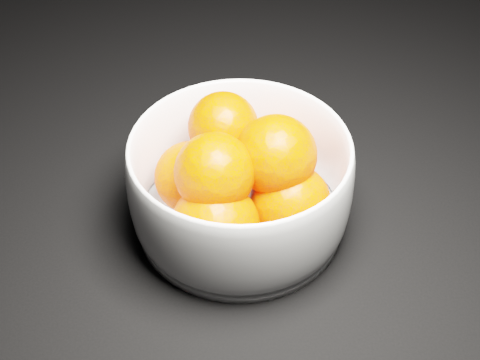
{
  "coord_description": "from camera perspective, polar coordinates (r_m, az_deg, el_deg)",
  "views": [
    {
      "loc": [
        -0.25,
        -0.6,
        0.44
      ],
      "look_at": [
        -0.25,
        -0.18,
        0.05
      ],
      "focal_mm": 50.0,
      "sensor_mm": 36.0,
      "label": 1
    }
  ],
  "objects": [
    {
      "name": "ground",
      "position": [
        0.79,
        18.56,
        6.35
      ],
      "size": [
        3.0,
        3.0,
        0.0
      ],
      "primitive_type": "cube",
      "color": "black",
      "rests_on": "ground"
    },
    {
      "name": "bowl",
      "position": [
        0.58,
        0.0,
        -0.34
      ],
      "size": [
        0.19,
        0.19,
        0.09
      ],
      "rotation": [
        0.0,
        0.0,
        -0.24
      ],
      "color": "white",
      "rests_on": "ground"
    },
    {
      "name": "orange_pile",
      "position": [
        0.56,
        -0.01,
        0.19
      ],
      "size": [
        0.15,
        0.16,
        0.11
      ],
      "color": "#FF3F00",
      "rests_on": "bowl"
    }
  ]
}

